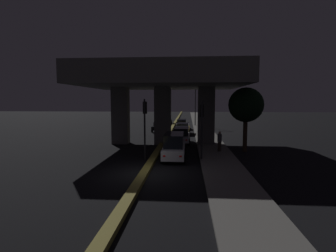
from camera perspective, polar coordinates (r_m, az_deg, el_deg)
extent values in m
plane|color=black|center=(17.07, -4.99, -10.30)|extent=(200.00, 200.00, 0.00)
cube|color=olive|center=(51.48, 1.33, 0.39)|extent=(0.53, 126.00, 0.26)
cube|color=slate|center=(44.51, 7.45, -0.51)|extent=(2.92, 126.00, 0.15)
cube|color=#5B5956|center=(29.04, -10.28, 2.25)|extent=(1.72, 1.46, 6.14)
cube|color=#5B5956|center=(28.16, 8.28, 2.19)|extent=(1.72, 1.46, 6.14)
cube|color=#5B5956|center=(28.23, -1.14, 2.25)|extent=(1.72, 1.46, 6.14)
cube|color=#5B5956|center=(28.30, -1.16, 10.56)|extent=(16.60, 13.23, 2.06)
cube|color=#333335|center=(28.47, -1.17, 13.53)|extent=(16.60, 0.40, 0.90)
cylinder|color=black|center=(20.56, -5.10, -0.81)|extent=(0.14, 0.14, 4.79)
cube|color=black|center=(20.63, -5.05, 4.00)|extent=(0.30, 0.28, 0.95)
sphere|color=black|center=(20.77, -4.99, 4.83)|extent=(0.18, 0.18, 0.18)
sphere|color=black|center=(20.78, -4.99, 4.01)|extent=(0.18, 0.18, 0.18)
sphere|color=green|center=(20.78, -4.98, 3.19)|extent=(0.18, 0.18, 0.18)
cylinder|color=black|center=(20.33, 7.33, -1.23)|extent=(0.14, 0.14, 4.57)
cube|color=black|center=(20.39, 7.36, 3.32)|extent=(0.30, 0.28, 0.95)
sphere|color=black|center=(20.53, 7.35, 4.17)|extent=(0.18, 0.18, 0.18)
sphere|color=black|center=(20.53, 7.34, 3.34)|extent=(0.18, 0.18, 0.18)
sphere|color=green|center=(20.55, 7.33, 2.51)|extent=(0.18, 0.18, 0.18)
cylinder|color=#2D2D30|center=(49.25, 5.96, 4.40)|extent=(0.18, 0.18, 7.58)
cylinder|color=#2D2D30|center=(49.31, 5.01, 8.64)|extent=(1.69, 0.10, 0.10)
ellipsoid|color=#F2B759|center=(49.30, 4.02, 8.54)|extent=(0.56, 0.32, 0.24)
cube|color=silver|center=(21.05, 1.33, -5.37)|extent=(1.67, 4.70, 0.75)
cube|color=black|center=(21.02, 1.35, -2.98)|extent=(1.47, 3.38, 0.98)
cylinder|color=black|center=(22.69, -0.52, -5.54)|extent=(0.20, 0.62, 0.62)
cylinder|color=black|center=(22.61, 3.60, -5.59)|extent=(0.20, 0.62, 0.62)
cylinder|color=black|center=(19.67, -1.30, -7.25)|extent=(0.20, 0.62, 0.62)
cylinder|color=black|center=(19.58, 3.47, -7.31)|extent=(0.20, 0.62, 0.62)
cube|color=red|center=(18.78, -0.85, -6.57)|extent=(0.18, 0.03, 0.11)
cube|color=red|center=(18.71, 2.73, -6.62)|extent=(0.18, 0.03, 0.11)
cube|color=silver|center=(28.88, 2.91, -2.47)|extent=(1.81, 4.44, 0.64)
cube|color=black|center=(28.90, 2.93, -1.07)|extent=(1.58, 3.20, 0.76)
cylinder|color=black|center=(30.41, 1.41, -2.68)|extent=(0.21, 0.69, 0.69)
cylinder|color=black|center=(30.35, 4.63, -2.72)|extent=(0.21, 0.69, 0.69)
cylinder|color=black|center=(27.53, 1.01, -3.53)|extent=(0.21, 0.69, 0.69)
cylinder|color=black|center=(27.47, 4.57, -3.57)|extent=(0.21, 0.69, 0.69)
cube|color=red|center=(26.71, 1.41, -3.04)|extent=(0.18, 0.03, 0.11)
cube|color=red|center=(26.66, 4.04, -3.07)|extent=(0.18, 0.03, 0.11)
cube|color=gold|center=(37.26, 3.31, -0.76)|extent=(1.90, 4.16, 0.62)
cube|color=black|center=(37.19, 3.31, 0.19)|extent=(1.63, 2.52, 0.61)
cylinder|color=black|center=(38.69, 2.14, -0.99)|extent=(0.22, 0.65, 0.64)
cylinder|color=black|center=(38.60, 4.68, -1.01)|extent=(0.22, 0.65, 0.64)
cylinder|color=black|center=(36.00, 1.83, -1.46)|extent=(0.22, 0.65, 0.64)
cylinder|color=black|center=(35.91, 4.56, -1.49)|extent=(0.22, 0.65, 0.64)
cube|color=red|center=(35.24, 2.13, -1.05)|extent=(0.18, 0.04, 0.11)
cube|color=red|center=(35.18, 4.13, -1.07)|extent=(0.18, 0.04, 0.11)
cube|color=gray|center=(44.11, 3.03, 0.21)|extent=(1.78, 4.72, 0.67)
cube|color=black|center=(44.06, 3.04, 1.05)|extent=(1.53, 2.84, 0.63)
cylinder|color=black|center=(45.72, 2.10, -0.03)|extent=(0.21, 0.61, 0.61)
cylinder|color=black|center=(45.65, 4.14, -0.04)|extent=(0.21, 0.61, 0.61)
cylinder|color=black|center=(42.65, 1.84, -0.42)|extent=(0.21, 0.61, 0.61)
cylinder|color=black|center=(42.58, 4.02, -0.44)|extent=(0.21, 0.61, 0.61)
cube|color=red|center=(41.80, 2.08, -0.02)|extent=(0.18, 0.03, 0.11)
cube|color=red|center=(41.75, 3.68, -0.04)|extent=(0.18, 0.03, 0.11)
cube|color=black|center=(40.38, -1.89, -0.30)|extent=(1.98, 4.47, 0.56)
cube|color=black|center=(40.44, -1.87, 0.49)|extent=(1.66, 1.82, 0.54)
cylinder|color=black|center=(38.86, -0.91, -0.93)|extent=(0.23, 0.68, 0.67)
cylinder|color=black|center=(39.12, -3.49, -0.90)|extent=(0.23, 0.68, 0.67)
cylinder|color=black|center=(41.72, -0.39, -0.50)|extent=(0.23, 0.68, 0.67)
cylinder|color=black|center=(41.97, -2.80, -0.47)|extent=(0.23, 0.68, 0.67)
cube|color=white|center=(42.48, -0.60, -0.13)|extent=(0.18, 0.04, 0.11)
cube|color=white|center=(42.66, -2.30, -0.11)|extent=(0.18, 0.04, 0.11)
cube|color=#141938|center=(52.61, -0.34, 1.07)|extent=(1.98, 4.23, 0.62)
cube|color=black|center=(52.56, -0.35, 1.79)|extent=(1.71, 2.55, 0.70)
cylinder|color=black|center=(51.17, 0.51, 0.60)|extent=(0.22, 0.69, 0.69)
cylinder|color=black|center=(51.37, -1.53, 0.62)|extent=(0.22, 0.69, 0.69)
cylinder|color=black|center=(53.91, 0.78, 0.84)|extent=(0.22, 0.69, 0.69)
cylinder|color=black|center=(54.10, -1.15, 0.86)|extent=(0.22, 0.69, 0.69)
cube|color=white|center=(54.64, 0.58, 1.13)|extent=(0.18, 0.03, 0.11)
cube|color=white|center=(54.77, -0.79, 1.14)|extent=(0.18, 0.03, 0.11)
cylinder|color=black|center=(23.26, -0.42, -5.26)|extent=(0.09, 0.63, 0.63)
cylinder|color=black|center=(21.95, -0.64, -5.90)|extent=(0.11, 0.63, 0.63)
cube|color=navy|center=(22.57, -0.52, -5.02)|extent=(0.26, 1.02, 0.32)
cylinder|color=#26593F|center=(22.49, -0.53, -3.99)|extent=(0.33, 0.33, 0.51)
sphere|color=black|center=(22.44, -0.53, -3.05)|extent=(0.24, 0.24, 0.24)
cube|color=red|center=(21.86, -0.64, -5.36)|extent=(0.08, 0.03, 0.08)
cylinder|color=black|center=(28.46, 0.16, -3.32)|extent=(0.13, 0.61, 0.60)
cylinder|color=black|center=(27.24, 0.18, -3.72)|extent=(0.15, 0.61, 0.60)
cube|color=black|center=(27.82, 0.17, -3.07)|extent=(0.31, 0.96, 0.32)
cylinder|color=navy|center=(27.76, 0.17, -2.23)|extent=(0.34, 0.34, 0.50)
sphere|color=silver|center=(27.71, 0.17, -1.47)|extent=(0.24, 0.24, 0.24)
cube|color=red|center=(27.16, 0.18, -3.28)|extent=(0.08, 0.04, 0.08)
cylinder|color=#2D261E|center=(24.03, 11.14, -4.39)|extent=(0.33, 0.33, 0.85)
cylinder|color=#3F3F44|center=(23.91, 11.17, -2.56)|extent=(0.39, 0.39, 0.71)
sphere|color=tan|center=(23.85, 11.19, -1.45)|extent=(0.23, 0.23, 0.23)
cylinder|color=#38281C|center=(25.07, 16.43, -1.83)|extent=(0.39, 0.39, 3.11)
sphere|color=black|center=(24.88, 16.59, 4.44)|extent=(3.16, 3.16, 3.16)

